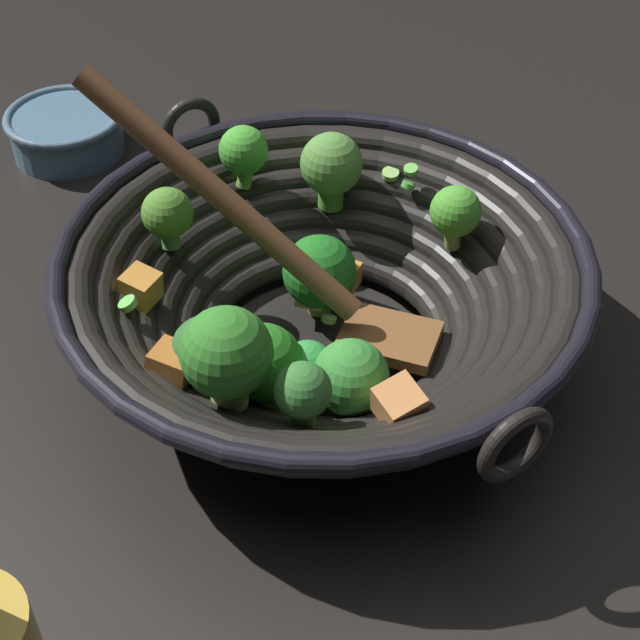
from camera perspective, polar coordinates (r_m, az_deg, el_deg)
name	(u,v)px	position (r m, az deg, el deg)	size (l,w,h in m)	color
ground_plane	(323,359)	(0.75, 0.17, -2.29)	(4.00, 4.00, 0.00)	black
wok	(320,294)	(0.71, 0.00, 1.55)	(0.39, 0.39, 0.22)	black
prep_bowl	(66,130)	(1.00, -14.61, 10.68)	(0.12, 0.12, 0.04)	slate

